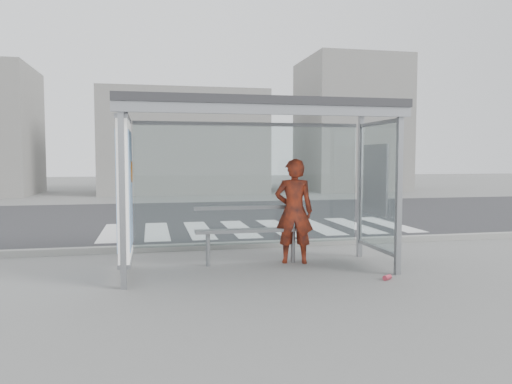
{
  "coord_description": "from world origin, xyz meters",
  "views": [
    {
      "loc": [
        -1.63,
        -7.52,
        1.77
      ],
      "look_at": [
        0.01,
        0.2,
        1.22
      ],
      "focal_mm": 35.0,
      "sensor_mm": 36.0,
      "label": 1
    }
  ],
  "objects_px": {
    "soda_can": "(387,277)",
    "person": "(294,211)",
    "bus_shelter": "(234,143)",
    "bench": "(251,230)"
  },
  "relations": [
    {
      "from": "soda_can",
      "to": "person",
      "type": "bearing_deg",
      "value": 125.02
    },
    {
      "from": "bus_shelter",
      "to": "soda_can",
      "type": "relative_size",
      "value": 31.34
    },
    {
      "from": "soda_can",
      "to": "bench",
      "type": "bearing_deg",
      "value": 139.2
    },
    {
      "from": "bus_shelter",
      "to": "bench",
      "type": "xyz_separation_m",
      "value": [
        0.36,
        0.44,
        -1.42
      ]
    },
    {
      "from": "bus_shelter",
      "to": "bench",
      "type": "distance_m",
      "value": 1.53
    },
    {
      "from": "bus_shelter",
      "to": "soda_can",
      "type": "distance_m",
      "value": 3.02
    },
    {
      "from": "bench",
      "to": "soda_can",
      "type": "distance_m",
      "value": 2.32
    },
    {
      "from": "bus_shelter",
      "to": "person",
      "type": "relative_size",
      "value": 2.44
    },
    {
      "from": "bench",
      "to": "bus_shelter",
      "type": "bearing_deg",
      "value": -129.25
    },
    {
      "from": "bench",
      "to": "soda_can",
      "type": "height_order",
      "value": "bench"
    }
  ]
}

